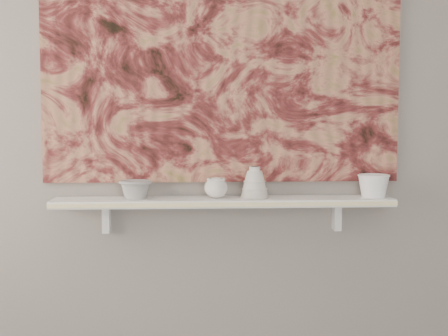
{
  "coord_description": "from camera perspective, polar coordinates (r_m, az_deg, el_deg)",
  "views": [
    {
      "loc": [
        -0.14,
        -1.04,
        1.26
      ],
      "look_at": [
        0.0,
        1.49,
        1.06
      ],
      "focal_mm": 50.0,
      "sensor_mm": 36.0,
      "label": 1
    }
  ],
  "objects": [
    {
      "name": "bowl_white",
      "position": [
        2.68,
        13.51,
        -1.57
      ],
      "size": [
        0.14,
        0.14,
        0.1
      ],
      "primitive_type": null,
      "rotation": [
        0.0,
        0.0,
        0.07
      ],
      "color": "white",
      "rests_on": "shelf"
    },
    {
      "name": "wall_back",
      "position": [
        2.65,
        -0.16,
        6.54
      ],
      "size": [
        3.6,
        0.0,
        3.6
      ],
      "primitive_type": "plane",
      "rotation": [
        1.57,
        0.0,
        0.0
      ],
      "color": "gray",
      "rests_on": "floor"
    },
    {
      "name": "cup_cream",
      "position": [
        2.57,
        -0.74,
        -1.82
      ],
      "size": [
        0.11,
        0.11,
        0.09
      ],
      "primitive_type": null,
      "rotation": [
        0.0,
        0.0,
        0.24
      ],
      "color": "beige",
      "rests_on": "shelf"
    },
    {
      "name": "bell_vessel",
      "position": [
        2.58,
        2.81,
        -1.31
      ],
      "size": [
        0.14,
        0.14,
        0.13
      ],
      "primitive_type": null,
      "rotation": [
        0.0,
        0.0,
        -0.25
      ],
      "color": "beige",
      "rests_on": "shelf"
    },
    {
      "name": "bowl_grey",
      "position": [
        2.58,
        -8.09,
        -1.94
      ],
      "size": [
        0.18,
        0.18,
        0.08
      ],
      "primitive_type": null,
      "rotation": [
        0.0,
        0.0,
        0.39
      ],
      "color": "gray",
      "rests_on": "shelf"
    },
    {
      "name": "shelf_stripe",
      "position": [
        2.49,
        0.08,
        -3.39
      ],
      "size": [
        1.4,
        0.01,
        0.02
      ],
      "primitive_type": "cube",
      "color": "#F4E3A3",
      "rests_on": "shelf"
    },
    {
      "name": "bracket_left",
      "position": [
        2.67,
        -10.71,
        -4.54
      ],
      "size": [
        0.03,
        0.06,
        0.12
      ],
      "primitive_type": "cube",
      "color": "white",
      "rests_on": "wall_back"
    },
    {
      "name": "house_motif",
      "position": [
        2.69,
        9.53,
        3.93
      ],
      "size": [
        0.09,
        0.0,
        0.08
      ],
      "primitive_type": "cube",
      "color": "black",
      "rests_on": "painting"
    },
    {
      "name": "bracket_right",
      "position": [
        2.72,
        10.26,
        -4.36
      ],
      "size": [
        0.03,
        0.06,
        0.12
      ],
      "primitive_type": "cube",
      "color": "white",
      "rests_on": "wall_back"
    },
    {
      "name": "shelf",
      "position": [
        2.58,
        -0.04,
        -3.1
      ],
      "size": [
        1.4,
        0.18,
        0.03
      ],
      "primitive_type": "cube",
      "color": "white",
      "rests_on": "wall_back"
    },
    {
      "name": "painting",
      "position": [
        2.65,
        -0.14,
        10.66
      ],
      "size": [
        1.5,
        0.02,
        1.1
      ],
      "primitive_type": "cube",
      "color": "maroon",
      "rests_on": "wall_back"
    }
  ]
}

